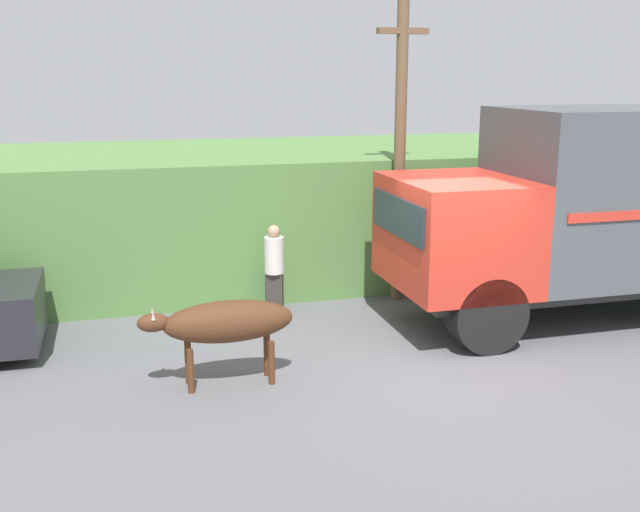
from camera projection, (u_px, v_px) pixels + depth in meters
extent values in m
plane|color=slate|center=(442.00, 360.00, 10.89)|extent=(60.00, 60.00, 0.00)
cube|color=#568442|center=(329.00, 206.00, 16.19)|extent=(32.00, 5.47, 2.53)
cube|color=#2D2D2D|center=(575.00, 280.00, 12.57)|extent=(5.87, 1.94, 0.18)
cube|color=red|center=(455.00, 232.00, 11.76)|extent=(1.92, 2.43, 1.71)
cube|color=#232D38|center=(397.00, 216.00, 11.44)|extent=(0.04, 2.06, 0.60)
cube|color=#4C5156|center=(632.00, 191.00, 12.46)|extent=(4.47, 2.43, 2.76)
cylinder|color=black|center=(486.00, 313.00, 11.15)|extent=(1.17, 0.53, 1.17)
ellipsoid|color=#512D19|center=(229.00, 321.00, 9.85)|extent=(1.73, 0.56, 0.56)
ellipsoid|color=#512D19|center=(153.00, 323.00, 9.58)|extent=(0.42, 0.24, 0.24)
cone|color=#B7AD93|center=(153.00, 316.00, 9.46)|extent=(0.06, 0.06, 0.11)
cone|color=#B7AD93|center=(152.00, 311.00, 9.64)|extent=(0.06, 0.06, 0.11)
cylinder|color=#512D19|center=(191.00, 371.00, 9.70)|extent=(0.09, 0.09, 0.60)
cylinder|color=#512D19|center=(188.00, 362.00, 9.99)|extent=(0.09, 0.09, 0.60)
cylinder|color=#512D19|center=(272.00, 363.00, 9.98)|extent=(0.09, 0.09, 0.60)
cylinder|color=#512D19|center=(267.00, 355.00, 10.27)|extent=(0.09, 0.09, 0.60)
cube|color=#38332D|center=(275.00, 293.00, 12.92)|extent=(0.33, 0.27, 0.72)
cylinder|color=silver|center=(274.00, 255.00, 12.76)|extent=(0.43, 0.43, 0.63)
sphere|color=tan|center=(274.00, 231.00, 12.66)|extent=(0.21, 0.21, 0.21)
cylinder|color=brown|center=(400.00, 152.00, 13.19)|extent=(0.21, 0.21, 5.41)
cube|color=brown|center=(403.00, 31.00, 12.70)|extent=(0.90, 0.16, 0.10)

